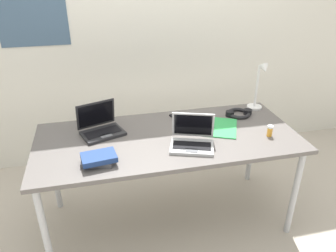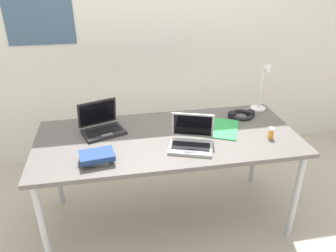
% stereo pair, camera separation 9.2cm
% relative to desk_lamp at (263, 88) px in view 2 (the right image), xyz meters
% --- Properties ---
extents(ground_plane, '(12.00, 12.00, 0.00)m').
position_rel_desk_lamp_xyz_m(ground_plane, '(-0.80, -0.28, -0.94)').
color(ground_plane, '#B7AD9E').
extents(wall_back, '(6.00, 0.13, 2.60)m').
position_rel_desk_lamp_xyz_m(wall_back, '(-0.80, 0.82, 0.36)').
color(wall_back, silver).
rests_on(wall_back, ground_plane).
extents(desk, '(1.80, 0.80, 0.74)m').
position_rel_desk_lamp_xyz_m(desk, '(-0.80, -0.28, -0.25)').
color(desk, '#595451').
rests_on(desk, ground_plane).
extents(desk_lamp, '(0.12, 0.18, 0.40)m').
position_rel_desk_lamp_xyz_m(desk_lamp, '(0.00, 0.00, 0.00)').
color(desk_lamp, white).
rests_on(desk_lamp, desk).
extents(laptop_back_left, '(0.34, 0.31, 0.21)m').
position_rel_desk_lamp_xyz_m(laptop_back_left, '(-0.68, -0.43, -0.15)').
color(laptop_back_left, '#B7BABC').
rests_on(laptop_back_left, desk).
extents(laptop_front_left, '(0.34, 0.30, 0.21)m').
position_rel_desk_lamp_xyz_m(laptop_front_left, '(-1.25, -0.12, -0.15)').
color(laptop_front_left, '#232326').
rests_on(laptop_front_left, desk).
extents(computer_mouse, '(0.07, 0.10, 0.03)m').
position_rel_desk_lamp_xyz_m(computer_mouse, '(-0.63, -0.19, -0.18)').
color(computer_mouse, black).
rests_on(computer_mouse, desk).
extents(cell_phone, '(0.10, 0.15, 0.01)m').
position_rel_desk_lamp_xyz_m(cell_phone, '(-0.67, -0.01, -0.19)').
color(cell_phone, black).
rests_on(cell_phone, desk).
extents(headphones, '(0.21, 0.18, 0.04)m').
position_rel_desk_lamp_xyz_m(headphones, '(-0.18, -0.07, -0.18)').
color(headphones, black).
rests_on(headphones, desk).
extents(pill_bottle, '(0.04, 0.04, 0.08)m').
position_rel_desk_lamp_xyz_m(pill_bottle, '(-0.12, -0.43, -0.16)').
color(pill_bottle, gold).
rests_on(pill_bottle, desk).
extents(book_stack, '(0.22, 0.17, 0.06)m').
position_rel_desk_lamp_xyz_m(book_stack, '(-1.28, -0.51, -0.16)').
color(book_stack, '#4C4C51').
rests_on(book_stack, desk).
extents(paper_folder_center, '(0.34, 0.38, 0.01)m').
position_rel_desk_lamp_xyz_m(paper_folder_center, '(-0.40, -0.24, -0.19)').
color(paper_folder_center, green).
rests_on(paper_folder_center, desk).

